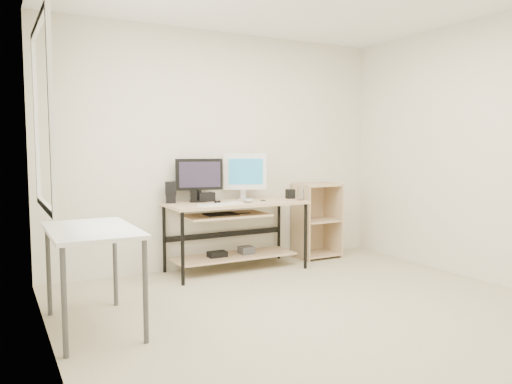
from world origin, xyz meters
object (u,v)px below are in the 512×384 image
object	(u,v)px
shelf_unit	(315,220)
desk	(234,221)
side_table	(92,239)
black_monitor	(199,177)
white_imac	(245,173)
audio_controller	(194,196)

from	to	relation	value
shelf_unit	desk	bearing A→B (deg)	-172.23
side_table	black_monitor	xyz separation A→B (m)	(1.34, 1.26, 0.34)
black_monitor	white_imac	bearing A→B (deg)	11.47
audio_controller	side_table	bearing A→B (deg)	-117.45
white_imac	audio_controller	bearing A→B (deg)	-154.37
black_monitor	desk	bearing A→B (deg)	-19.54
white_imac	audio_controller	xyz separation A→B (m)	(-0.63, -0.05, -0.23)
side_table	black_monitor	distance (m)	1.87
side_table	shelf_unit	world-z (taller)	shelf_unit
desk	black_monitor	size ratio (longest dim) A/B	2.98
shelf_unit	black_monitor	size ratio (longest dim) A/B	1.79
side_table	white_imac	distance (m)	2.29
white_imac	audio_controller	distance (m)	0.67
desk	black_monitor	bearing A→B (deg)	147.69
white_imac	audio_controller	size ratio (longest dim) A/B	3.63
shelf_unit	white_imac	xyz separation A→B (m)	(-0.94, 0.02, 0.60)
desk	audio_controller	bearing A→B (deg)	160.74
desk	white_imac	bearing A→B (deg)	38.60
shelf_unit	white_imac	distance (m)	1.12
desk	side_table	size ratio (longest dim) A/B	1.50
side_table	audio_controller	distance (m)	1.74
white_imac	black_monitor	bearing A→B (deg)	-159.84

